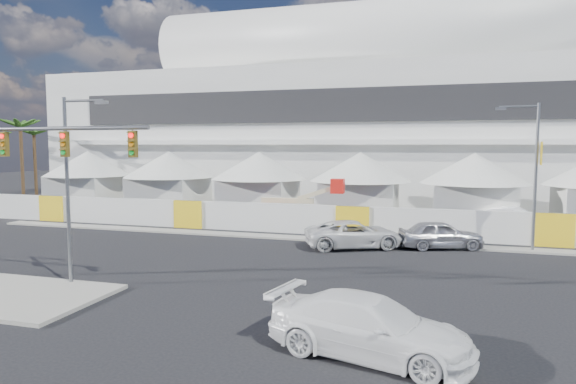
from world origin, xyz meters
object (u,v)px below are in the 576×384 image
(streetlight_median, at_px, (71,177))
(boom_lift, at_px, (280,215))
(lot_car_a, at_px, (513,219))
(pickup_curb, at_px, (354,234))
(streetlight_curb, at_px, (532,166))
(sedan_silver, at_px, (441,235))
(pickup_near, at_px, (370,327))

(streetlight_median, bearing_deg, boom_lift, 77.49)
(streetlight_median, bearing_deg, lot_car_a, 46.54)
(pickup_curb, relative_size, streetlight_curb, 0.69)
(sedan_silver, xyz_separation_m, lot_car_a, (4.91, 8.23, -0.01))
(sedan_silver, height_order, streetlight_median, streetlight_median)
(sedan_silver, relative_size, lot_car_a, 0.98)
(pickup_curb, height_order, lot_car_a, lot_car_a)
(sedan_silver, height_order, streetlight_curb, streetlight_curb)
(sedan_silver, relative_size, pickup_curb, 0.84)
(pickup_near, bearing_deg, sedan_silver, 6.05)
(sedan_silver, height_order, lot_car_a, sedan_silver)
(pickup_near, height_order, lot_car_a, pickup_near)
(pickup_near, bearing_deg, boom_lift, 36.53)
(sedan_silver, bearing_deg, streetlight_curb, -102.80)
(lot_car_a, xyz_separation_m, streetlight_median, (-19.91, -21.01, 3.85))
(streetlight_curb, relative_size, boom_lift, 1.16)
(sedan_silver, distance_m, pickup_curb, 5.00)
(lot_car_a, relative_size, streetlight_median, 0.63)
(sedan_silver, relative_size, streetlight_curb, 0.58)
(sedan_silver, relative_size, boom_lift, 0.67)
(lot_car_a, bearing_deg, streetlight_curb, -155.72)
(lot_car_a, bearing_deg, streetlight_median, 161.57)
(sedan_silver, bearing_deg, pickup_near, 154.58)
(pickup_curb, xyz_separation_m, streetlight_median, (-10.15, -11.55, 3.86))
(sedan_silver, bearing_deg, lot_car_a, -49.82)
(streetlight_median, relative_size, boom_lift, 1.09)
(sedan_silver, bearing_deg, boom_lift, 49.75)
(sedan_silver, xyz_separation_m, pickup_near, (-1.87, -16.54, 0.04))
(boom_lift, bearing_deg, pickup_curb, -44.34)
(lot_car_a, relative_size, streetlight_curb, 0.59)
(streetlight_median, bearing_deg, pickup_near, -15.99)
(pickup_near, distance_m, boom_lift, 22.89)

